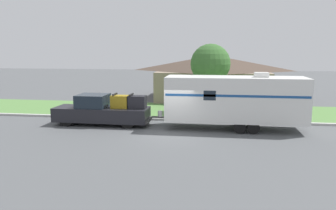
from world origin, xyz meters
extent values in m
plane|color=#515456|center=(0.00, 0.00, 0.00)|extent=(120.00, 120.00, 0.00)
cube|color=#ADADA8|center=(0.00, 3.75, 0.07)|extent=(80.00, 0.30, 0.14)
cube|color=#568442|center=(0.00, 7.40, 0.01)|extent=(80.00, 7.00, 0.03)
cube|color=gray|center=(2.18, 14.36, 1.40)|extent=(10.40, 7.84, 2.80)
pyramid|color=#4C3D33|center=(2.18, 14.36, 3.54)|extent=(11.23, 8.46, 1.48)
cube|color=#4C3828|center=(2.18, 10.47, 1.05)|extent=(1.00, 0.06, 2.10)
cylinder|color=black|center=(-6.86, 1.10, 0.45)|extent=(0.91, 0.28, 0.91)
cylinder|color=black|center=(-6.86, 2.65, 0.45)|extent=(0.91, 0.28, 0.91)
cylinder|color=black|center=(-2.84, 1.10, 0.45)|extent=(0.91, 0.28, 0.91)
cylinder|color=black|center=(-2.84, 2.65, 0.45)|extent=(0.91, 0.28, 0.91)
cube|color=black|center=(-6.02, 1.87, 0.70)|extent=(3.63, 1.91, 0.89)
cube|color=#19232D|center=(-5.37, 1.87, 1.56)|extent=(1.89, 1.76, 0.83)
cube|color=black|center=(-2.97, 1.87, 0.70)|extent=(2.46, 1.91, 0.89)
cube|color=#333333|center=(-1.68, 1.87, 0.37)|extent=(0.12, 1.72, 0.20)
cube|color=olive|center=(-3.51, 1.87, 1.54)|extent=(1.13, 0.80, 0.80)
cube|color=black|center=(-3.88, 1.87, 2.02)|extent=(0.10, 0.88, 0.08)
cube|color=black|center=(-2.43, 1.87, 1.54)|extent=(1.13, 0.80, 0.80)
cube|color=black|center=(-2.79, 1.87, 2.02)|extent=(0.10, 0.88, 0.08)
cylinder|color=black|center=(3.94, 0.82, 0.35)|extent=(0.71, 0.22, 0.71)
cylinder|color=black|center=(3.94, 2.93, 0.35)|extent=(0.71, 0.22, 0.71)
cylinder|color=black|center=(4.72, 0.82, 0.35)|extent=(0.71, 0.22, 0.71)
cylinder|color=black|center=(4.72, 2.93, 0.35)|extent=(0.71, 0.22, 0.71)
cube|color=silver|center=(3.67, 1.87, 1.89)|extent=(8.34, 2.39, 2.66)
cube|color=navy|center=(3.67, 0.67, 2.22)|extent=(8.18, 0.01, 0.14)
cube|color=#383838|center=(-1.00, 1.87, 0.61)|extent=(0.98, 0.12, 0.10)
cylinder|color=silver|center=(-0.95, 1.87, 0.84)|extent=(0.28, 0.28, 0.36)
cube|color=silver|center=(5.17, 1.87, 3.36)|extent=(0.80, 0.68, 0.28)
cube|color=#19232D|center=(2.16, 0.67, 2.22)|extent=(0.70, 0.01, 0.56)
cylinder|color=brown|center=(-5.37, 4.76, 0.51)|extent=(0.09, 0.09, 1.01)
cube|color=silver|center=(-5.37, 4.76, 1.12)|extent=(0.48, 0.20, 0.22)
cylinder|color=brown|center=(2.05, 7.51, 1.29)|extent=(0.24, 0.24, 2.59)
sphere|color=#38662D|center=(2.05, 7.51, 3.74)|extent=(3.08, 3.08, 3.08)
camera|label=1|loc=(2.50, -18.13, 4.84)|focal=35.00mm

